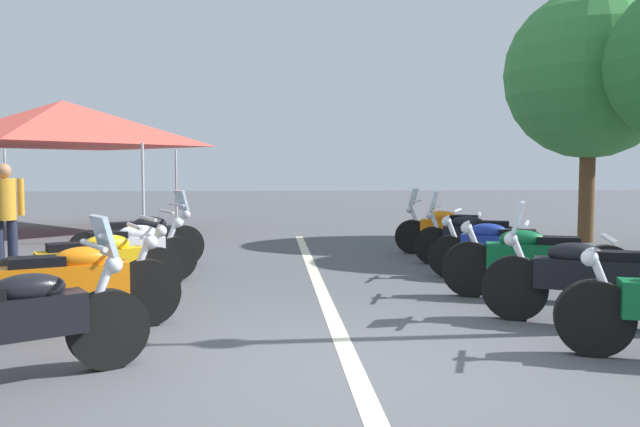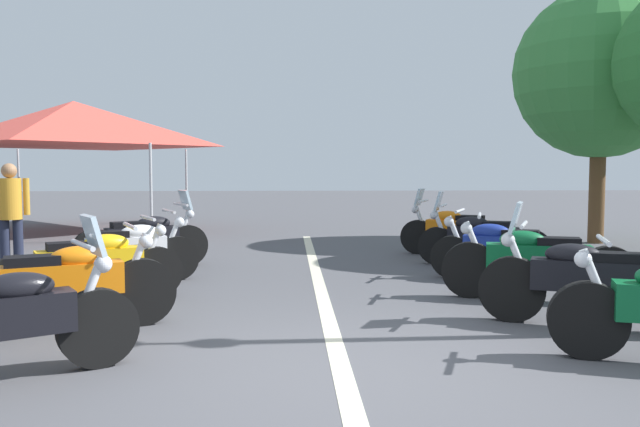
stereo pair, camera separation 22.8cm
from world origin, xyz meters
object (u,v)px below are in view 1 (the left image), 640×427
motorcycle_left_row_0 (7,323)px  bystander_1 (5,210)px  motorcycle_right_row_1 (591,278)px  motorcycle_right_row_2 (535,260)px  motorcycle_left_row_3 (126,252)px  motorcycle_right_row_5 (450,230)px  event_tent (63,123)px  motorcycle_left_row_1 (66,286)px  motorcycle_right_row_4 (477,237)px  motorcycle_right_row_3 (499,249)px  motorcycle_left_row_2 (93,265)px  roadside_tree_1 (590,75)px  motorcycle_left_row_4 (141,239)px

motorcycle_left_row_0 → bystander_1: bystander_1 is taller
motorcycle_right_row_1 → motorcycle_right_row_2: motorcycle_right_row_1 is taller
motorcycle_left_row_0 → motorcycle_right_row_2: 5.67m
motorcycle_left_row_3 → motorcycle_right_row_5: bearing=0.9°
motorcycle_left_row_3 → motorcycle_right_row_1: bearing=-52.6°
motorcycle_right_row_5 → event_tent: (4.77, 8.21, 2.19)m
motorcycle_right_row_1 → motorcycle_left_row_1: bearing=24.1°
motorcycle_right_row_2 → motorcycle_right_row_4: 2.63m
motorcycle_right_row_3 → motorcycle_right_row_4: bearing=-70.4°
motorcycle_left_row_2 → roadside_tree_1: size_ratio=0.38×
motorcycle_right_row_4 → roadside_tree_1: (3.05, -3.37, 3.05)m
motorcycle_left_row_4 → motorcycle_right_row_1: motorcycle_right_row_1 is taller
motorcycle_left_row_2 → motorcycle_right_row_4: bearing=-1.2°
motorcycle_left_row_2 → motorcycle_right_row_1: (-1.40, -5.19, 0.03)m
bystander_1 → roadside_tree_1: (3.41, -10.52, 2.56)m
motorcycle_left_row_4 → motorcycle_right_row_3: (-1.32, -5.17, -0.03)m
motorcycle_left_row_1 → motorcycle_left_row_4: bearing=68.1°
motorcycle_right_row_1 → motorcycle_right_row_5: (5.15, -0.05, -0.01)m
motorcycle_left_row_2 → roadside_tree_1: roadside_tree_1 is taller
motorcycle_left_row_4 → motorcycle_right_row_5: (1.25, -5.20, -0.01)m
motorcycle_right_row_2 → motorcycle_left_row_4: bearing=-9.4°
bystander_1 → motorcycle_right_row_1: bearing=41.5°
motorcycle_left_row_4 → motorcycle_right_row_1: (-3.89, -5.15, 0.00)m
motorcycle_left_row_3 → event_tent: size_ratio=0.36×
motorcycle_left_row_1 → motorcycle_right_row_4: bearing=13.4°
roadside_tree_1 → event_tent: bearing=75.7°
motorcycle_left_row_2 → roadside_tree_1: (5.55, -8.69, 3.06)m
motorcycle_left_row_3 → event_tent: 8.22m
motorcycle_right_row_2 → roadside_tree_1: size_ratio=0.41×
motorcycle_left_row_1 → bystander_1: bearing=95.8°
bystander_1 → event_tent: size_ratio=0.31×
motorcycle_right_row_5 → event_tent: 9.75m
motorcycle_left_row_1 → motorcycle_right_row_2: 5.19m
motorcycle_right_row_2 → motorcycle_right_row_3: motorcycle_right_row_2 is taller
motorcycle_left_row_1 → motorcycle_left_row_0: bearing=-111.9°
motorcycle_right_row_1 → motorcycle_left_row_3: bearing=-2.7°
motorcycle_left_row_0 → motorcycle_left_row_1: (1.41, 0.03, 0.00)m
motorcycle_left_row_3 → motorcycle_right_row_4: size_ratio=0.93×
motorcycle_right_row_2 → motorcycle_right_row_5: size_ratio=1.12×
motorcycle_right_row_3 → event_tent: 11.21m
motorcycle_right_row_3 → motorcycle_right_row_5: (2.57, -0.04, 0.02)m
motorcycle_left_row_1 → motorcycle_left_row_2: size_ratio=1.04×
motorcycle_left_row_3 → motorcycle_right_row_3: size_ratio=0.98×
motorcycle_right_row_2 → event_tent: size_ratio=0.42×
motorcycle_right_row_1 → bystander_1: bystander_1 is taller
motorcycle_right_row_3 → motorcycle_right_row_5: bearing=-66.0°
motorcycle_right_row_5 → bystander_1: (-1.60, 7.06, 0.49)m
motorcycle_right_row_2 → event_tent: bearing=-29.1°
bystander_1 → event_tent: bearing=168.6°
motorcycle_left_row_1 → motorcycle_right_row_2: (1.24, -5.04, 0.00)m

